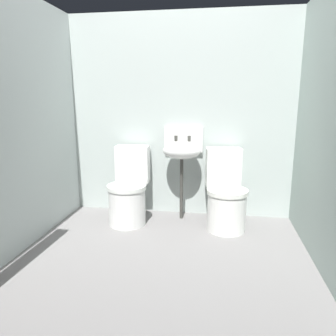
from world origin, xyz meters
TOP-DOWN VIEW (x-y plane):
  - ground_plane at (0.00, 0.00)m, footprint 2.83×2.60m
  - wall_back at (0.00, 1.15)m, footprint 2.83×0.10m
  - wall_left at (-1.26, 0.10)m, footprint 0.10×2.40m
  - wall_right at (1.26, 0.10)m, footprint 0.10×2.40m
  - toilet_left at (-0.49, 0.75)m, footprint 0.42×0.60m
  - toilet_right at (0.51, 0.75)m, footprint 0.46×0.64m
  - sink at (0.05, 0.94)m, footprint 0.42×0.35m

SIDE VIEW (x-z plane):
  - ground_plane at x=0.00m, z-range -0.08..0.00m
  - toilet_left at x=-0.49m, z-range -0.07..0.71m
  - toilet_right at x=0.51m, z-range -0.07..0.71m
  - sink at x=0.05m, z-range 0.26..1.25m
  - wall_back at x=0.00m, z-range 0.00..2.17m
  - wall_left at x=-1.26m, z-range 0.00..2.17m
  - wall_right at x=1.26m, z-range 0.00..2.17m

